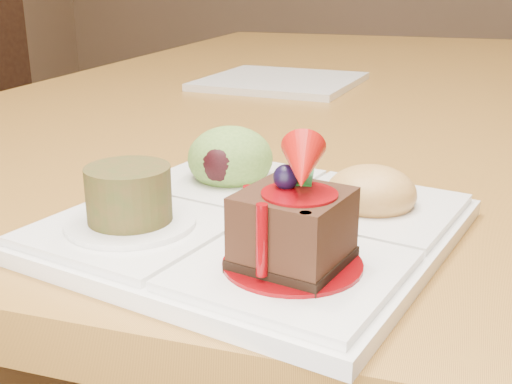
% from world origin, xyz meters
% --- Properties ---
extents(dining_table, '(1.00, 1.80, 0.75)m').
position_xyz_m(dining_table, '(0.00, 0.00, 0.68)').
color(dining_table, olive).
rests_on(dining_table, ground).
extents(sampler_plate, '(0.32, 0.32, 0.10)m').
position_xyz_m(sampler_plate, '(0.09, -0.75, 0.77)').
color(sampler_plate, white).
rests_on(sampler_plate, dining_table).
extents(second_plate, '(0.28, 0.28, 0.01)m').
position_xyz_m(second_plate, '(-0.08, -0.08, 0.76)').
color(second_plate, white).
rests_on(second_plate, dining_table).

